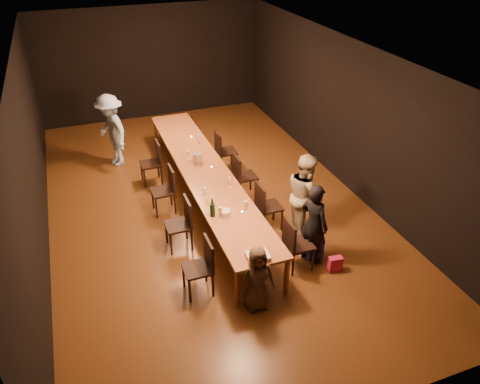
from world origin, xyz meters
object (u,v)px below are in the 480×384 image
object	(u,v)px
woman_birthday	(314,224)
champagne_bottle	(212,207)
woman_tan	(305,195)
child	(257,279)
chair_right_0	(299,244)
chair_right_1	(269,206)
chair_left_2	(163,191)
chair_left_3	(150,163)
plate_stack	(225,213)
ice_bucket	(197,158)
table	(205,172)
man_blue	(112,131)
chair_right_2	(246,176)
chair_left_0	(197,268)
chair_left_1	(178,225)
birthday_cake	(258,256)
chair_right_3	(226,151)

from	to	relation	value
woman_birthday	champagne_bottle	bearing A→B (deg)	40.45
woman_tan	child	distance (m)	2.11
chair_right_0	child	distance (m)	1.15
chair_right_1	chair_left_2	distance (m)	2.08
chair_right_0	chair_left_3	size ratio (longest dim) A/B	1.00
plate_stack	ice_bucket	world-z (taller)	ice_bucket
chair_right_1	chair_left_3	distance (m)	2.94
table	woman_birthday	distance (m)	2.57
chair_right_1	ice_bucket	world-z (taller)	ice_bucket
woman_birthday	man_blue	distance (m)	5.35
chair_right_2	chair_left_0	size ratio (longest dim) A/B	1.00
chair_right_0	plate_stack	xyz separation A→B (m)	(-0.99, 0.78, 0.34)
chair_left_1	plate_stack	size ratio (longest dim) A/B	5.00
chair_left_2	woman_birthday	xyz separation A→B (m)	(2.00, -2.30, 0.26)
birthday_cake	champagne_bottle	size ratio (longest dim) A/B	0.90
woman_birthday	man_blue	xyz separation A→B (m)	(-2.61, 4.67, 0.11)
table	chair_left_2	bearing A→B (deg)	180.00
chair_right_3	chair_left_2	bearing A→B (deg)	-54.78
chair_left_0	woman_birthday	world-z (taller)	woman_birthday
man_blue	chair_right_2	bearing A→B (deg)	26.07
man_blue	birthday_cake	distance (m)	5.38
chair_left_3	chair_right_1	bearing A→B (deg)	-144.69
chair_right_2	woman_birthday	bearing A→B (deg)	7.43
woman_tan	birthday_cake	world-z (taller)	woman_tan
chair_right_1	champagne_bottle	size ratio (longest dim) A/B	2.55
child	ice_bucket	distance (m)	3.38
chair_right_2	woman_tan	xyz separation A→B (m)	(0.52, -1.54, 0.32)
chair_left_2	plate_stack	bearing A→B (deg)	-156.32
chair_right_2	table	bearing A→B (deg)	-90.00
chair_right_3	child	distance (m)	4.32
chair_left_1	woman_tan	distance (m)	2.27
chair_right_0	champagne_bottle	size ratio (longest dim) A/B	2.55
chair_left_2	chair_left_3	world-z (taller)	same
chair_right_1	chair_right_2	size ratio (longest dim) A/B	1.00
chair_right_3	woman_birthday	size ratio (longest dim) A/B	0.64
woman_birthday	birthday_cake	xyz separation A→B (m)	(-1.20, -0.53, 0.07)
man_blue	plate_stack	distance (m)	4.20
chair_right_3	ice_bucket	size ratio (longest dim) A/B	4.69
chair_right_1	chair_left_1	world-z (taller)	same
man_blue	plate_stack	size ratio (longest dim) A/B	8.91
chair_left_0	woman_tan	distance (m)	2.41
chair_left_2	ice_bucket	bearing A→B (deg)	-65.81
chair_left_0	champagne_bottle	size ratio (longest dim) A/B	2.55
chair_right_2	chair_right_3	world-z (taller)	same
table	ice_bucket	bearing A→B (deg)	96.03
chair_right_1	ice_bucket	xyz separation A→B (m)	(-0.89, 1.56, 0.38)
chair_right_0	chair_right_1	world-z (taller)	same
chair_right_2	woman_tan	world-z (taller)	woman_tan
chair_right_2	chair_right_0	bearing A→B (deg)	-0.00
chair_right_1	chair_left_2	bearing A→B (deg)	-125.22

